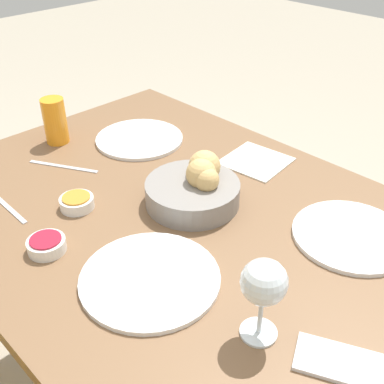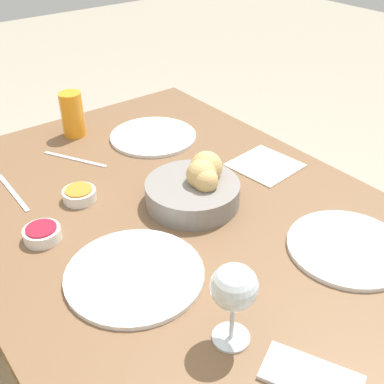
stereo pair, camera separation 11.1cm
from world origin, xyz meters
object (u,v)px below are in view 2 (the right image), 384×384
object	(u,v)px
plate_near_right	(153,136)
cell_phone	(311,378)
fork_silver	(75,159)
wine_glass	(234,290)
juice_glass	(72,114)
knife_silver	(13,192)
plate_far_center	(134,274)
bread_basket	(195,187)
plate_near_left	(348,247)
jam_bowl_berry	(42,234)
napkin	(265,165)
jam_bowl_honey	(79,195)

from	to	relation	value
plate_near_right	cell_phone	world-z (taller)	plate_near_right
fork_silver	cell_phone	xyz separation A→B (m)	(-0.84, 0.02, 0.00)
wine_glass	juice_glass	bearing A→B (deg)	-8.91
fork_silver	knife_silver	world-z (taller)	same
plate_far_center	wine_glass	distance (m)	0.25
plate_far_center	fork_silver	distance (m)	0.50
knife_silver	bread_basket	bearing A→B (deg)	-132.62
fork_silver	cell_phone	bearing A→B (deg)	178.74
plate_near_left	cell_phone	size ratio (longest dim) A/B	1.49
jam_bowl_berry	knife_silver	size ratio (longest dim) A/B	0.40
plate_near_left	napkin	distance (m)	0.36
plate_near_left	jam_bowl_honey	bearing A→B (deg)	35.24
plate_near_right	jam_bowl_berry	distance (m)	0.51
juice_glass	jam_bowl_berry	xyz separation A→B (m)	(-0.41, 0.27, -0.05)
bread_basket	jam_bowl_honey	world-z (taller)	bread_basket
bread_basket	wine_glass	distance (m)	0.41
bread_basket	cell_phone	xyz separation A→B (m)	(-0.48, 0.15, -0.04)
jam_bowl_honey	juice_glass	bearing A→B (deg)	-24.34
juice_glass	jam_bowl_berry	distance (m)	0.49
juice_glass	jam_bowl_berry	size ratio (longest dim) A/B	1.66
bread_basket	plate_near_left	distance (m)	0.36
juice_glass	knife_silver	size ratio (longest dim) A/B	0.66
fork_silver	juice_glass	bearing A→B (deg)	-26.57
plate_near_left	napkin	xyz separation A→B (m)	(0.35, -0.11, -0.00)
plate_near_left	plate_far_center	xyz separation A→B (m)	(0.20, 0.39, 0.00)
plate_near_left	cell_phone	world-z (taller)	plate_near_left
juice_glass	napkin	world-z (taller)	juice_glass
juice_glass	napkin	size ratio (longest dim) A/B	0.75
plate_far_center	wine_glass	size ratio (longest dim) A/B	1.72
plate_far_center	cell_phone	distance (m)	0.37
plate_near_right	knife_silver	world-z (taller)	plate_near_right
bread_basket	knife_silver	distance (m)	0.45
plate_near_right	wine_glass	distance (m)	0.76
plate_near_left	jam_bowl_honey	size ratio (longest dim) A/B	3.18
cell_phone	knife_silver	bearing A→B (deg)	12.47
wine_glass	knife_silver	distance (m)	0.67
napkin	plate_far_center	bearing A→B (deg)	106.49
plate_near_right	napkin	distance (m)	0.35
juice_glass	fork_silver	xyz separation A→B (m)	(-0.14, 0.07, -0.06)
jam_bowl_berry	napkin	xyz separation A→B (m)	(-0.07, -0.59, -0.01)
plate_far_center	jam_bowl_berry	bearing A→B (deg)	23.47
jam_bowl_honey	napkin	bearing A→B (deg)	-108.49
napkin	bread_basket	bearing A→B (deg)	94.48
plate_near_right	napkin	xyz separation A→B (m)	(-0.32, -0.14, -0.00)
juice_glass	fork_silver	distance (m)	0.17
plate_far_center	cell_phone	xyz separation A→B (m)	(-0.36, -0.09, -0.00)
plate_near_right	wine_glass	world-z (taller)	wine_glass
plate_far_center	jam_bowl_berry	distance (m)	0.23
wine_glass	jam_bowl_berry	distance (m)	0.47
juice_glass	bread_basket	bearing A→B (deg)	-172.37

